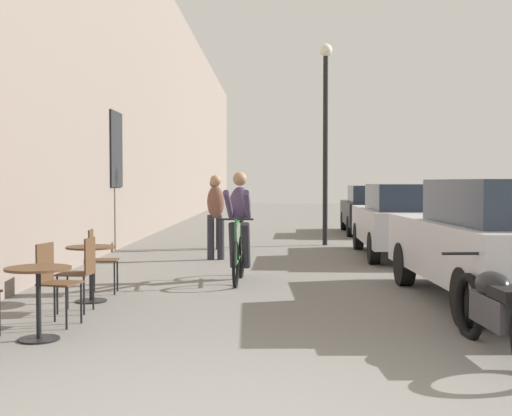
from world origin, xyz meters
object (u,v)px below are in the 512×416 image
(cafe_chair_near_toward_street, at_px, (54,278))
(parked_car_nearest, at_px, (500,240))
(cafe_chair_mid_toward_street, at_px, (82,269))
(parked_car_second, at_px, (405,219))
(pedestrian_mid, at_px, (215,210))
(cafe_table_mid, at_px, (91,262))
(cyclist_on_bicycle, at_px, (239,229))
(cafe_chair_mid_toward_wall, at_px, (99,256))
(parked_motorcycle, at_px, (498,311))
(parked_car_third, at_px, (373,209))
(pedestrian_near, at_px, (216,212))
(cafe_table_near, at_px, (38,287))
(street_lamp, at_px, (325,118))

(cafe_chair_near_toward_street, xyz_separation_m, parked_car_nearest, (5.24, 1.39, 0.30))
(cafe_chair_mid_toward_street, distance_m, parked_car_second, 7.88)
(cafe_chair_near_toward_street, height_order, pedestrian_mid, pedestrian_mid)
(cafe_chair_near_toward_street, height_order, cafe_table_mid, cafe_chair_near_toward_street)
(cyclist_on_bicycle, bearing_deg, parked_car_second, 46.92)
(cafe_chair_mid_toward_wall, distance_m, parked_motorcycle, 5.54)
(cafe_chair_near_toward_street, relative_size, parked_car_third, 0.22)
(parked_car_second, xyz_separation_m, parked_motorcycle, (-0.71, -8.02, -0.38))
(cafe_chair_mid_toward_wall, bearing_deg, pedestrian_near, 72.64)
(parked_car_nearest, relative_size, parked_car_second, 1.06)
(cafe_chair_mid_toward_wall, bearing_deg, parked_car_third, 63.91)
(cafe_table_near, height_order, cafe_chair_near_toward_street, cafe_chair_near_toward_street)
(parked_car_second, height_order, parked_car_third, parked_car_second)
(parked_motorcycle, bearing_deg, pedestrian_near, 112.95)
(parked_car_nearest, xyz_separation_m, parked_motorcycle, (-0.86, -2.58, -0.42))
(parked_motorcycle, bearing_deg, cafe_chair_mid_toward_wall, 143.25)
(street_lamp, bearing_deg, cafe_table_near, -109.40)
(cafe_chair_mid_toward_street, relative_size, street_lamp, 0.18)
(cafe_table_near, height_order, parked_motorcycle, parked_motorcycle)
(cafe_table_near, relative_size, cafe_chair_mid_toward_street, 0.81)
(cafe_chair_mid_toward_wall, distance_m, parked_car_nearest, 5.36)
(street_lamp, height_order, parked_car_nearest, street_lamp)
(pedestrian_near, height_order, parked_car_second, pedestrian_near)
(street_lamp, xyz_separation_m, parked_car_nearest, (1.60, -8.04, -2.29))
(cafe_table_near, height_order, parked_car_nearest, parked_car_nearest)
(street_lamp, bearing_deg, cafe_chair_mid_toward_street, -112.23)
(cyclist_on_bicycle, bearing_deg, cafe_table_near, -113.54)
(cafe_chair_mid_toward_wall, relative_size, parked_motorcycle, 0.41)
(cafe_table_mid, relative_size, cyclist_on_bicycle, 0.41)
(cafe_chair_mid_toward_street, height_order, cyclist_on_bicycle, cyclist_on_bicycle)
(cafe_table_near, relative_size, street_lamp, 0.15)
(street_lamp, bearing_deg, parked_car_nearest, -78.75)
(pedestrian_mid, xyz_separation_m, parked_car_third, (4.33, 4.84, -0.17))
(pedestrian_near, bearing_deg, cafe_chair_mid_toward_wall, -107.36)
(cafe_chair_near_toward_street, height_order, parked_car_second, parked_car_second)
(cafe_table_mid, distance_m, parked_car_nearest, 5.24)
(cafe_chair_near_toward_street, relative_size, pedestrian_near, 0.53)
(cafe_table_near, distance_m, street_lamp, 11.05)
(pedestrian_near, bearing_deg, parked_car_third, 59.25)
(cafe_chair_near_toward_street, distance_m, parked_car_third, 14.23)
(cafe_chair_near_toward_street, bearing_deg, pedestrian_near, 78.88)
(cafe_table_mid, relative_size, cafe_chair_mid_toward_street, 0.81)
(parked_car_second, bearing_deg, cafe_chair_mid_toward_wall, -137.56)
(cafe_chair_near_toward_street, distance_m, street_lamp, 10.44)
(cafe_table_near, xyz_separation_m, cafe_chair_mid_toward_wall, (-0.13, 2.82, -0.00))
(cafe_table_mid, bearing_deg, pedestrian_near, 75.81)
(cafe_table_near, relative_size, parked_motorcycle, 0.34)
(cafe_chair_mid_toward_street, relative_size, parked_car_nearest, 0.20)
(cafe_chair_near_toward_street, xyz_separation_m, parked_car_second, (5.09, 6.84, 0.26))
(cafe_chair_near_toward_street, distance_m, cafe_chair_mid_toward_wall, 2.13)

